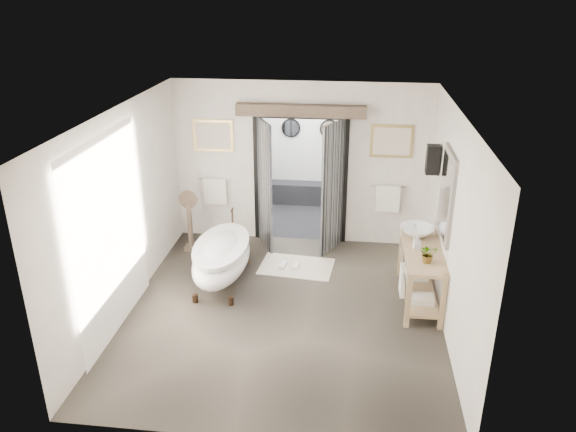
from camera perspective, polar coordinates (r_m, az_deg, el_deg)
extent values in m
plane|color=#544C41|center=(8.27, -0.50, -9.62)|extent=(5.00, 5.00, 0.00)
cube|color=silver|center=(5.41, -3.95, -10.76)|extent=(4.50, 0.02, 2.90)
cube|color=silver|center=(8.17, -16.39, 0.39)|extent=(0.02, 5.00, 2.90)
cube|color=silver|center=(7.66, 16.40, -1.12)|extent=(0.02, 5.00, 2.90)
cube|color=silver|center=(10.18, -7.31, 5.56)|extent=(1.45, 0.02, 2.90)
cube|color=silver|center=(9.91, 10.15, 4.90)|extent=(1.45, 0.02, 2.90)
cube|color=silver|center=(9.64, 1.36, 11.83)|extent=(1.60, 0.02, 0.60)
cube|color=white|center=(7.15, -0.58, 10.39)|extent=(4.50, 5.00, 0.02)
cube|color=white|center=(7.69, -17.62, -2.01)|extent=(0.02, 2.20, 2.70)
cube|color=gray|center=(8.07, 15.86, 2.09)|extent=(0.05, 0.95, 1.25)
cube|color=silver|center=(8.07, 15.65, 2.10)|extent=(0.01, 0.80, 1.10)
cube|color=black|center=(8.93, 14.51, 5.57)|extent=(0.20, 0.20, 0.45)
sphere|color=#FFCC8C|center=(8.93, 14.51, 5.57)|extent=(0.10, 0.10, 0.10)
cube|color=black|center=(11.36, 1.73, -0.15)|extent=(2.20, 2.00, 0.01)
cube|color=white|center=(10.64, 1.89, 12.32)|extent=(2.20, 2.00, 0.02)
cube|color=white|center=(11.89, 2.24, 7.26)|extent=(2.20, 0.02, 2.50)
cube|color=white|center=(11.08, -3.90, 6.05)|extent=(0.02, 2.00, 2.50)
cube|color=white|center=(10.90, 7.60, 5.62)|extent=(0.02, 2.00, 2.50)
cube|color=black|center=(12.04, 2.09, 2.33)|extent=(2.00, 0.35, 0.45)
cylinder|color=silver|center=(11.81, 0.30, 8.92)|extent=(0.40, 0.03, 0.40)
cylinder|color=silver|center=(11.75, 4.22, 8.79)|extent=(0.40, 0.03, 0.40)
cube|color=black|center=(10.12, -3.23, 3.83)|extent=(0.07, 0.10, 2.30)
cube|color=black|center=(9.98, 5.87, 3.47)|extent=(0.07, 0.10, 2.30)
cube|color=black|center=(9.70, 1.35, 10.09)|extent=(1.67, 0.10, 0.07)
cube|color=black|center=(9.77, -2.42, 3.13)|extent=(0.38, 0.74, 2.30)
cube|color=black|center=(9.66, 4.63, 2.84)|extent=(0.38, 0.74, 2.30)
cube|color=brown|center=(9.58, 1.29, 10.66)|extent=(2.20, 0.20, 0.20)
cube|color=tan|center=(10.04, -7.62, 8.09)|extent=(0.72, 0.03, 0.57)
cube|color=silver|center=(10.02, -7.64, 8.07)|extent=(0.62, 0.01, 0.47)
cube|color=tan|center=(9.76, 10.49, 7.48)|extent=(0.72, 0.03, 0.57)
cube|color=silver|center=(9.74, 10.50, 7.46)|extent=(0.62, 0.01, 0.47)
cylinder|color=silver|center=(10.23, -7.44, 3.70)|extent=(0.60, 0.02, 0.02)
cube|color=white|center=(10.29, -7.40, 2.51)|extent=(0.42, 0.08, 0.48)
cylinder|color=silver|center=(9.96, 10.18, 2.98)|extent=(0.60, 0.02, 0.02)
cube|color=white|center=(10.01, 10.10, 1.76)|extent=(0.42, 0.08, 0.48)
cylinder|color=#3D291C|center=(8.56, -9.42, -8.25)|extent=(0.09, 0.09, 0.13)
cylinder|color=#3D291C|center=(8.43, -5.81, -8.54)|extent=(0.09, 0.09, 0.13)
cylinder|color=#3D291C|center=(9.66, -7.34, -4.30)|extent=(0.09, 0.09, 0.13)
cylinder|color=#3D291C|center=(9.55, -4.16, -4.50)|extent=(0.09, 0.09, 0.13)
ellipsoid|color=white|center=(8.87, -6.74, -4.24)|extent=(0.83, 1.85, 0.59)
cylinder|color=#3D291C|center=(9.47, -5.68, 0.02)|extent=(0.03, 0.03, 0.24)
cube|color=tan|center=(7.89, 12.13, -8.34)|extent=(0.07, 0.07, 0.85)
cube|color=tan|center=(7.95, 15.46, -8.43)|extent=(0.07, 0.07, 0.85)
cube|color=tan|center=(9.18, 11.42, -3.58)|extent=(0.07, 0.07, 0.85)
cube|color=tan|center=(9.24, 14.27, -3.70)|extent=(0.07, 0.07, 0.85)
cube|color=tan|center=(8.37, 13.53, -3.43)|extent=(0.55, 1.60, 0.05)
cube|color=tan|center=(8.68, 13.13, -7.37)|extent=(0.45, 1.50, 0.03)
cylinder|color=silver|center=(8.44, 11.57, -4.73)|extent=(0.02, 1.40, 0.02)
cube|color=white|center=(8.40, 11.53, -6.41)|extent=(0.06, 0.34, 0.42)
cube|color=white|center=(8.35, 13.39, -8.19)|extent=(0.35, 0.25, 0.10)
cube|color=white|center=(8.95, 12.96, -5.89)|extent=(0.35, 0.25, 0.10)
cube|color=brown|center=(10.17, -9.77, -3.17)|extent=(0.21, 0.21, 0.08)
cylinder|color=brown|center=(9.98, -9.94, -0.85)|extent=(0.09, 0.09, 0.83)
cylinder|color=silver|center=(9.83, -10.10, 1.69)|extent=(0.29, 0.02, 0.29)
cylinder|color=brown|center=(9.81, -10.12, 1.66)|extent=(0.33, 0.01, 0.33)
cube|color=beige|center=(9.45, 0.87, -5.14)|extent=(1.27, 0.91, 0.01)
cube|color=white|center=(9.43, -0.50, -4.99)|extent=(0.13, 0.25, 0.05)
cube|color=white|center=(9.41, 0.85, -5.07)|extent=(0.13, 0.25, 0.05)
imported|color=white|center=(8.67, 12.95, -1.60)|extent=(0.55, 0.55, 0.18)
imported|color=gray|center=(7.93, 14.06, -3.73)|extent=(0.28, 0.25, 0.27)
imported|color=gray|center=(8.30, 12.98, -2.61)|extent=(0.10, 0.11, 0.21)
imported|color=gray|center=(8.84, 12.77, -1.17)|extent=(0.15, 0.15, 0.15)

